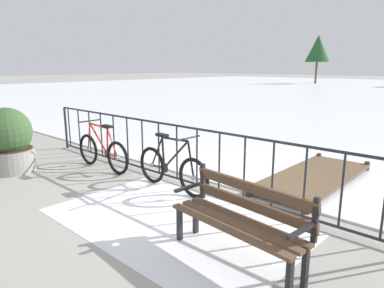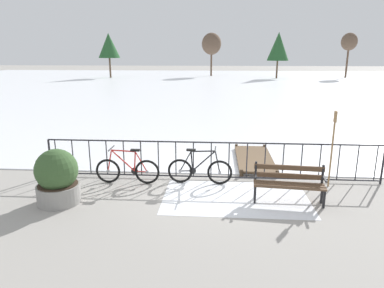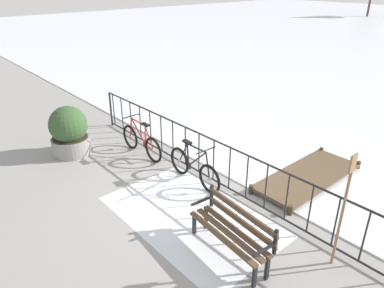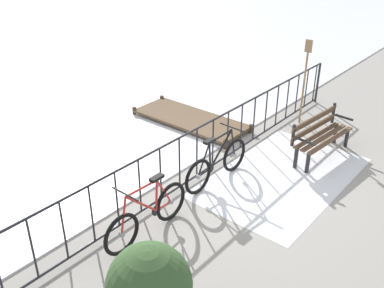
# 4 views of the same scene
# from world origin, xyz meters

# --- Properties ---
(ground_plane) EXTENTS (160.00, 160.00, 0.00)m
(ground_plane) POSITION_xyz_m (0.00, 0.00, 0.00)
(ground_plane) COLOR #9E9991
(snow_patch) EXTENTS (3.46, 2.12, 0.01)m
(snow_patch) POSITION_xyz_m (0.62, -1.20, 0.00)
(snow_patch) COLOR white
(snow_patch) RESTS_ON ground
(railing_fence) EXTENTS (9.06, 0.06, 1.07)m
(railing_fence) POSITION_xyz_m (-0.00, 0.00, 0.56)
(railing_fence) COLOR #232328
(railing_fence) RESTS_ON ground
(bicycle_near_railing) EXTENTS (1.71, 0.52, 0.97)m
(bicycle_near_railing) POSITION_xyz_m (-2.20, -0.44, 0.37)
(bicycle_near_railing) COLOR black
(bicycle_near_railing) RESTS_ON ground
(bicycle_second) EXTENTS (1.71, 0.52, 0.97)m
(bicycle_second) POSITION_xyz_m (-0.29, -0.32, 0.37)
(bicycle_second) COLOR black
(bicycle_second) RESTS_ON ground
(park_bench) EXTENTS (1.64, 0.63, 0.89)m
(park_bench) POSITION_xyz_m (1.82, -1.32, 0.51)
(park_bench) COLOR brown
(park_bench) RESTS_ON ground
(planter_with_shrub) EXTENTS (0.97, 0.97, 1.28)m
(planter_with_shrub) POSITION_xyz_m (-3.48, -1.77, 0.61)
(planter_with_shrub) COLOR gray
(planter_with_shrub) RESTS_ON ground
(oar_upright) EXTENTS (0.04, 0.16, 1.98)m
(oar_upright) POSITION_xyz_m (3.06, -0.28, 1.14)
(oar_upright) COLOR #937047
(oar_upright) RESTS_ON ground
(wooden_dock) EXTENTS (1.10, 2.87, 0.20)m
(wooden_dock) POSITION_xyz_m (1.35, 1.68, 0.12)
(wooden_dock) COLOR brown
(wooden_dock) RESTS_ON ground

